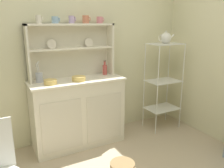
{
  "coord_description": "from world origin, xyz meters",
  "views": [
    {
      "loc": [
        -0.97,
        -1.24,
        1.52
      ],
      "look_at": [
        0.29,
        1.12,
        0.81
      ],
      "focal_mm": 37.37,
      "sensor_mm": 36.0,
      "label": 1
    }
  ],
  "objects_px": {
    "bakers_rack": "(163,78)",
    "bowl_mixing_large": "(50,82)",
    "hutch_shelf_unit": "(71,46)",
    "porcelain_teapot": "(166,38)",
    "hutch_cabinet": "(78,112)",
    "jam_bottle": "(105,69)",
    "utensil_jar": "(39,77)",
    "cup_cream_0": "(39,19)"
  },
  "relations": [
    {
      "from": "hutch_shelf_unit",
      "to": "utensil_jar",
      "type": "xyz_separation_m",
      "value": [
        -0.42,
        -0.09,
        -0.33
      ]
    },
    {
      "from": "hutch_shelf_unit",
      "to": "utensil_jar",
      "type": "bearing_deg",
      "value": -168.41
    },
    {
      "from": "bakers_rack",
      "to": "utensil_jar",
      "type": "xyz_separation_m",
      "value": [
        -1.68,
        0.19,
        0.15
      ]
    },
    {
      "from": "hutch_cabinet",
      "to": "utensil_jar",
      "type": "bearing_deg",
      "value": 169.63
    },
    {
      "from": "hutch_shelf_unit",
      "to": "cup_cream_0",
      "type": "distance_m",
      "value": 0.49
    },
    {
      "from": "hutch_shelf_unit",
      "to": "porcelain_teapot",
      "type": "bearing_deg",
      "value": -12.38
    },
    {
      "from": "hutch_cabinet",
      "to": "hutch_shelf_unit",
      "type": "xyz_separation_m",
      "value": [
        0.0,
        0.16,
        0.8
      ]
    },
    {
      "from": "bakers_rack",
      "to": "utensil_jar",
      "type": "distance_m",
      "value": 1.7
    },
    {
      "from": "cup_cream_0",
      "to": "jam_bottle",
      "type": "xyz_separation_m",
      "value": [
        0.79,
        -0.04,
        -0.63
      ]
    },
    {
      "from": "hutch_cabinet",
      "to": "jam_bottle",
      "type": "bearing_deg",
      "value": 11.56
    },
    {
      "from": "porcelain_teapot",
      "to": "hutch_shelf_unit",
      "type": "bearing_deg",
      "value": 167.62
    },
    {
      "from": "hutch_cabinet",
      "to": "utensil_jar",
      "type": "xyz_separation_m",
      "value": [
        -0.42,
        0.08,
        0.47
      ]
    },
    {
      "from": "jam_bottle",
      "to": "porcelain_teapot",
      "type": "height_order",
      "value": "porcelain_teapot"
    },
    {
      "from": "utensil_jar",
      "to": "cup_cream_0",
      "type": "bearing_deg",
      "value": 40.1
    },
    {
      "from": "utensil_jar",
      "to": "porcelain_teapot",
      "type": "relative_size",
      "value": 1.01
    },
    {
      "from": "bowl_mixing_large",
      "to": "porcelain_teapot",
      "type": "height_order",
      "value": "porcelain_teapot"
    },
    {
      "from": "hutch_shelf_unit",
      "to": "bowl_mixing_large",
      "type": "height_order",
      "value": "hutch_shelf_unit"
    },
    {
      "from": "hutch_shelf_unit",
      "to": "jam_bottle",
      "type": "distance_m",
      "value": 0.53
    },
    {
      "from": "bowl_mixing_large",
      "to": "jam_bottle",
      "type": "bearing_deg",
      "value": 11.93
    },
    {
      "from": "hutch_shelf_unit",
      "to": "bakers_rack",
      "type": "bearing_deg",
      "value": -12.36
    },
    {
      "from": "bakers_rack",
      "to": "hutch_cabinet",
      "type": "bearing_deg",
      "value": 174.94
    },
    {
      "from": "cup_cream_0",
      "to": "bowl_mixing_large",
      "type": "relative_size",
      "value": 0.64
    },
    {
      "from": "porcelain_teapot",
      "to": "jam_bottle",
      "type": "bearing_deg",
      "value": 166.64
    },
    {
      "from": "hutch_cabinet",
      "to": "bakers_rack",
      "type": "relative_size",
      "value": 0.92
    },
    {
      "from": "cup_cream_0",
      "to": "hutch_shelf_unit",
      "type": "bearing_deg",
      "value": 6.43
    },
    {
      "from": "bakers_rack",
      "to": "jam_bottle",
      "type": "relative_size",
      "value": 6.65
    },
    {
      "from": "hutch_cabinet",
      "to": "bowl_mixing_large",
      "type": "bearing_deg",
      "value": -167.59
    },
    {
      "from": "bakers_rack",
      "to": "jam_bottle",
      "type": "height_order",
      "value": "bakers_rack"
    },
    {
      "from": "cup_cream_0",
      "to": "bowl_mixing_large",
      "type": "height_order",
      "value": "cup_cream_0"
    },
    {
      "from": "jam_bottle",
      "to": "porcelain_teapot",
      "type": "xyz_separation_m",
      "value": [
        0.83,
        -0.2,
        0.39
      ]
    },
    {
      "from": "hutch_cabinet",
      "to": "hutch_shelf_unit",
      "type": "relative_size",
      "value": 1.07
    },
    {
      "from": "cup_cream_0",
      "to": "utensil_jar",
      "type": "distance_m",
      "value": 0.65
    },
    {
      "from": "cup_cream_0",
      "to": "porcelain_teapot",
      "type": "xyz_separation_m",
      "value": [
        1.62,
        -0.23,
        -0.24
      ]
    },
    {
      "from": "hutch_cabinet",
      "to": "utensil_jar",
      "type": "relative_size",
      "value": 4.71
    },
    {
      "from": "utensil_jar",
      "to": "bowl_mixing_large",
      "type": "bearing_deg",
      "value": -59.37
    },
    {
      "from": "cup_cream_0",
      "to": "porcelain_teapot",
      "type": "bearing_deg",
      "value": -8.19
    },
    {
      "from": "bakers_rack",
      "to": "bowl_mixing_large",
      "type": "relative_size",
      "value": 8.77
    },
    {
      "from": "bakers_rack",
      "to": "utensil_jar",
      "type": "bearing_deg",
      "value": 173.59
    },
    {
      "from": "hutch_shelf_unit",
      "to": "utensil_jar",
      "type": "distance_m",
      "value": 0.54
    },
    {
      "from": "hutch_shelf_unit",
      "to": "jam_bottle",
      "type": "height_order",
      "value": "hutch_shelf_unit"
    },
    {
      "from": "hutch_cabinet",
      "to": "jam_bottle",
      "type": "xyz_separation_m",
      "value": [
        0.42,
        0.09,
        0.49
      ]
    },
    {
      "from": "bakers_rack",
      "to": "bowl_mixing_large",
      "type": "bearing_deg",
      "value": 178.63
    }
  ]
}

